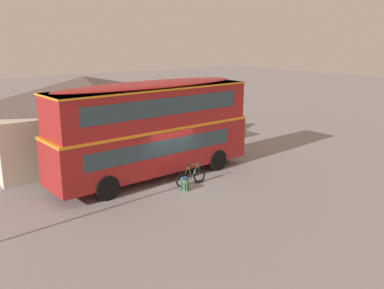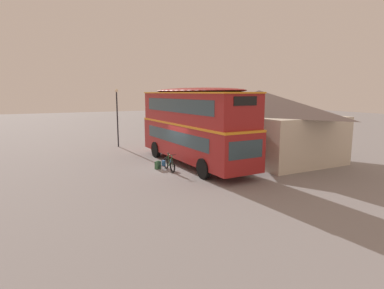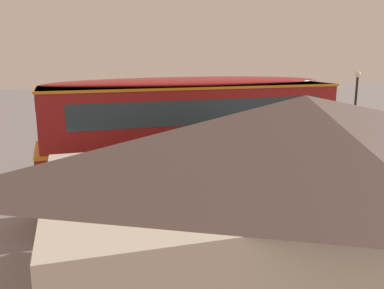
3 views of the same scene
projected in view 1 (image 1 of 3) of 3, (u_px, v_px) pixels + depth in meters
The scene contains 6 objects.
ground_plane at pixel (176, 183), 19.98m from camera, with size 120.00×120.00×0.00m, color gray.
double_decker_bus at pixel (153, 126), 20.18m from camera, with size 10.54×2.95×4.79m.
touring_bicycle at pixel (190, 178), 19.64m from camera, with size 1.71×0.46×1.03m.
backpack_on_ground at pixel (185, 185), 18.98m from camera, with size 0.37×0.40×0.51m.
water_bottle_clear_plastic at pixel (192, 186), 19.33m from camera, with size 0.07×0.07×0.25m.
pub_building at pixel (87, 116), 24.12m from camera, with size 11.50×6.38×4.66m.
Camera 1 is at (-10.87, -15.45, 6.82)m, focal length 38.94 mm.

